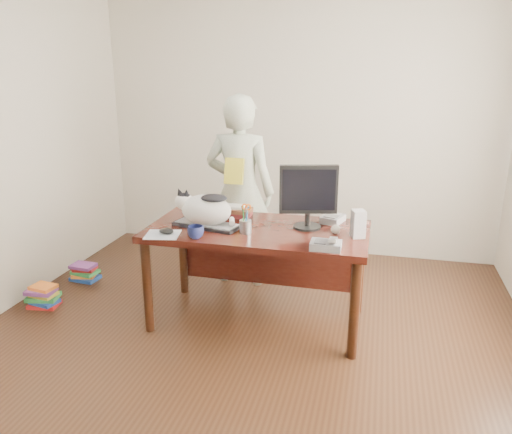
% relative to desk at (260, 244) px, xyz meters
% --- Properties ---
extents(room, '(4.50, 4.50, 4.50)m').
position_rel_desk_xyz_m(room, '(0.00, -0.68, 0.75)').
color(room, black).
rests_on(room, ground).
extents(desk, '(1.60, 0.80, 0.75)m').
position_rel_desk_xyz_m(desk, '(0.00, 0.00, 0.00)').
color(desk, black).
rests_on(desk, ground).
extents(keyboard, '(0.52, 0.29, 0.03)m').
position_rel_desk_xyz_m(keyboard, '(-0.37, -0.13, 0.16)').
color(keyboard, black).
rests_on(keyboard, desk).
extents(cat, '(0.49, 0.31, 0.28)m').
position_rel_desk_xyz_m(cat, '(-0.39, -0.13, 0.29)').
color(cat, silver).
rests_on(cat, keyboard).
extents(monitor, '(0.41, 0.25, 0.47)m').
position_rel_desk_xyz_m(monitor, '(0.35, 0.00, 0.41)').
color(monitor, black).
rests_on(monitor, desk).
extents(pen_cup, '(0.09, 0.09, 0.22)m').
position_rel_desk_xyz_m(pen_cup, '(-0.06, -0.20, 0.21)').
color(pen_cup, gray).
rests_on(pen_cup, desk).
extents(mousepad, '(0.27, 0.25, 0.01)m').
position_rel_desk_xyz_m(mousepad, '(-0.61, -0.39, 0.15)').
color(mousepad, '#B5BAC2').
rests_on(mousepad, desk).
extents(mouse, '(0.12, 0.09, 0.04)m').
position_rel_desk_xyz_m(mouse, '(-0.59, -0.37, 0.17)').
color(mouse, black).
rests_on(mouse, mousepad).
extents(coffee_mug, '(0.16, 0.16, 0.09)m').
position_rel_desk_xyz_m(coffee_mug, '(-0.36, -0.40, 0.19)').
color(coffee_mug, '#0D1134').
rests_on(coffee_mug, desk).
extents(phone, '(0.20, 0.17, 0.09)m').
position_rel_desk_xyz_m(phone, '(0.54, -0.39, 0.18)').
color(phone, slate).
rests_on(phone, desk).
extents(speaker, '(0.11, 0.12, 0.19)m').
position_rel_desk_xyz_m(speaker, '(0.72, -0.10, 0.24)').
color(speaker, '#A7A7AA').
rests_on(speaker, desk).
extents(baseball, '(0.07, 0.07, 0.07)m').
position_rel_desk_xyz_m(baseball, '(0.56, -0.06, 0.18)').
color(baseball, beige).
rests_on(baseball, desk).
extents(book_stack, '(0.24, 0.18, 0.09)m').
position_rel_desk_xyz_m(book_stack, '(-0.23, 0.17, 0.19)').
color(book_stack, '#4F1518').
rests_on(book_stack, desk).
extents(calculator, '(0.19, 0.22, 0.06)m').
position_rel_desk_xyz_m(calculator, '(0.52, 0.20, 0.17)').
color(calculator, slate).
rests_on(calculator, desk).
extents(person, '(0.62, 0.42, 1.67)m').
position_rel_desk_xyz_m(person, '(-0.33, 0.62, 0.23)').
color(person, silver).
rests_on(person, ground).
extents(held_book, '(0.16, 0.10, 0.22)m').
position_rel_desk_xyz_m(held_book, '(-0.33, 0.45, 0.45)').
color(held_book, gold).
rests_on(held_book, person).
extents(book_pile_a, '(0.27, 0.22, 0.18)m').
position_rel_desk_xyz_m(book_pile_a, '(-1.75, -0.28, -0.51)').
color(book_pile_a, '#A91819').
rests_on(book_pile_a, ground).
extents(book_pile_b, '(0.26, 0.20, 0.15)m').
position_rel_desk_xyz_m(book_pile_b, '(-1.72, 0.27, -0.53)').
color(book_pile_b, '#1A43A0').
rests_on(book_pile_b, ground).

